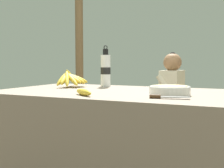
# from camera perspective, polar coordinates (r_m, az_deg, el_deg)

# --- Properties ---
(market_counter) EXTENTS (1.50, 0.88, 0.75)m
(market_counter) POSITION_cam_1_polar(r_m,az_deg,el_deg) (1.86, 0.80, -13.01)
(market_counter) COLOR gray
(market_counter) RESTS_ON ground_plane
(banana_bunch_ripe) EXTENTS (0.19, 0.30, 0.14)m
(banana_bunch_ripe) POSITION_cam_1_polar(r_m,az_deg,el_deg) (2.11, -8.29, 1.12)
(banana_bunch_ripe) COLOR #4C381E
(banana_bunch_ripe) RESTS_ON market_counter
(serving_bowl) EXTENTS (0.23, 0.23, 0.05)m
(serving_bowl) POSITION_cam_1_polar(r_m,az_deg,el_deg) (1.58, 11.65, -1.15)
(serving_bowl) COLOR white
(serving_bowl) RESTS_ON market_counter
(water_bottle) EXTENTS (0.08, 0.08, 0.31)m
(water_bottle) POSITION_cam_1_polar(r_m,az_deg,el_deg) (2.15, -1.31, 2.89)
(water_bottle) COLOR white
(water_bottle) RESTS_ON market_counter
(loose_banana_front) EXTENTS (0.17, 0.14, 0.04)m
(loose_banana_front) POSITION_cam_1_polar(r_m,az_deg,el_deg) (1.54, -5.77, -1.64)
(loose_banana_front) COLOR gold
(loose_banana_front) RESTS_ON market_counter
(knife) EXTENTS (0.20, 0.06, 0.02)m
(knife) POSITION_cam_1_polar(r_m,az_deg,el_deg) (1.41, 10.43, -2.56)
(knife) COLOR #BCBCC1
(knife) RESTS_ON market_counter
(wooden_bench) EXTENTS (1.65, 0.32, 0.38)m
(wooden_bench) POSITION_cam_1_polar(r_m,az_deg,el_deg) (3.27, 11.28, -6.55)
(wooden_bench) COLOR brown
(wooden_bench) RESTS_ON ground_plane
(seated_vendor) EXTENTS (0.42, 0.40, 1.05)m
(seated_vendor) POSITION_cam_1_polar(r_m,az_deg,el_deg) (3.20, 11.36, -1.76)
(seated_vendor) COLOR #232328
(seated_vendor) RESTS_ON ground_plane
(banana_bunch_green) EXTENTS (0.18, 0.28, 0.13)m
(banana_bunch_green) POSITION_cam_1_polar(r_m,az_deg,el_deg) (3.37, 4.40, -4.11)
(banana_bunch_green) COLOR #4C381E
(banana_bunch_green) RESTS_ON wooden_bench
(support_post_near) EXTENTS (0.11, 0.11, 2.61)m
(support_post_near) POSITION_cam_1_polar(r_m,az_deg,el_deg) (3.91, -6.68, 9.65)
(support_post_near) COLOR brown
(support_post_near) RESTS_ON ground_plane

